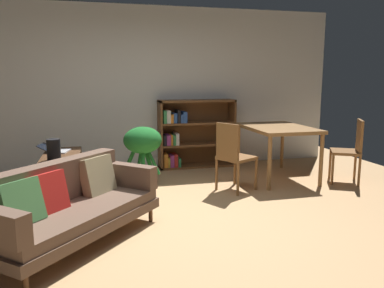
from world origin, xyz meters
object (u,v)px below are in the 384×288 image
object	(u,v)px
dining_chair_near	(233,154)
bookshelf	(191,134)
open_laptop	(56,150)
dining_table	(277,132)
fabric_couch	(66,204)
desk_speaker	(54,150)
dining_chair_far	(351,148)
media_console	(62,175)
potted_floor_plant	(143,150)

from	to	relation	value
dining_chair_near	bookshelf	xyz separation A→B (m)	(-0.19, 1.58, 0.05)
open_laptop	dining_table	xyz separation A→B (m)	(3.21, -0.12, 0.15)
fabric_couch	desk_speaker	bearing A→B (deg)	99.51
dining_chair_near	dining_chair_far	distance (m)	1.82
media_console	dining_chair_near	bearing A→B (deg)	-9.99
open_laptop	desk_speaker	world-z (taller)	desk_speaker
media_console	dining_table	bearing A→B (deg)	1.97
media_console	bookshelf	world-z (taller)	bookshelf
media_console	bookshelf	size ratio (longest dim) A/B	0.89
media_console	dining_chair_far	bearing A→B (deg)	-5.63
dining_table	potted_floor_plant	bearing A→B (deg)	-176.27
fabric_couch	media_console	xyz separation A→B (m)	(-0.16, 1.58, -0.12)
dining_chair_near	bookshelf	bearing A→B (deg)	97.01
fabric_couch	desk_speaker	world-z (taller)	desk_speaker
open_laptop	media_console	bearing A→B (deg)	-69.36
potted_floor_plant	fabric_couch	bearing A→B (deg)	-120.37
dining_chair_near	bookshelf	distance (m)	1.59
desk_speaker	bookshelf	distance (m)	2.58
media_console	dining_chair_near	distance (m)	2.28
media_console	potted_floor_plant	world-z (taller)	potted_floor_plant
media_console	desk_speaker	distance (m)	0.52
fabric_couch	bookshelf	world-z (taller)	bookshelf
desk_speaker	bookshelf	world-z (taller)	bookshelf
bookshelf	dining_chair_far	bearing A→B (deg)	-38.20
open_laptop	potted_floor_plant	size ratio (longest dim) A/B	0.50
open_laptop	dining_chair_near	distance (m)	2.40
open_laptop	dining_chair_near	xyz separation A→B (m)	(2.32, -0.63, -0.05)
dining_chair_near	dining_chair_far	world-z (taller)	dining_chair_near
fabric_couch	media_console	size ratio (longest dim) A/B	1.55
bookshelf	potted_floor_plant	bearing A→B (deg)	-128.76
fabric_couch	dining_table	distance (m)	3.43
media_console	potted_floor_plant	size ratio (longest dim) A/B	1.32
fabric_couch	dining_chair_far	distance (m)	4.08
desk_speaker	dining_chair_near	distance (m)	2.30
open_laptop	fabric_couch	bearing A→B (deg)	-82.36
desk_speaker	potted_floor_plant	bearing A→B (deg)	14.43
bookshelf	fabric_couch	bearing A→B (deg)	-124.27
media_console	fabric_couch	bearing A→B (deg)	-84.37
potted_floor_plant	dining_table	bearing A→B (deg)	3.73
dining_chair_far	bookshelf	world-z (taller)	bookshelf
open_laptop	desk_speaker	xyz separation A→B (m)	(0.03, -0.55, 0.10)
media_console	potted_floor_plant	xyz separation A→B (m)	(1.06, -0.03, 0.30)
fabric_couch	bookshelf	xyz separation A→B (m)	(1.88, 2.76, 0.19)
media_console	bookshelf	xyz separation A→B (m)	(2.04, 1.19, 0.31)
media_console	open_laptop	distance (m)	0.39
fabric_couch	dining_chair_far	bearing A→B (deg)	16.77
open_laptop	dining_chair_far	xyz separation A→B (m)	(4.14, -0.63, -0.04)
open_laptop	dining_chair_near	size ratio (longest dim) A/B	0.47
dining_table	dining_chair_far	xyz separation A→B (m)	(0.93, -0.51, -0.20)
open_laptop	potted_floor_plant	world-z (taller)	potted_floor_plant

